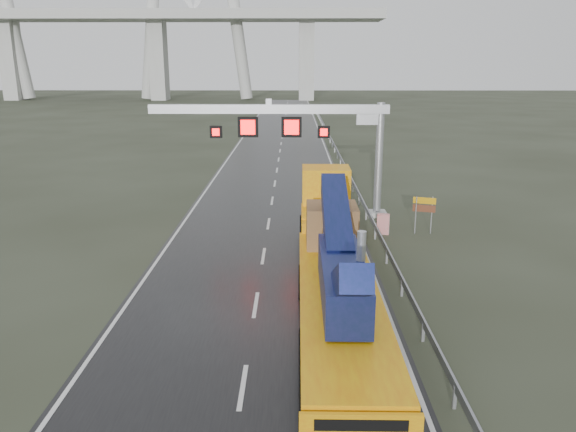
{
  "coord_description": "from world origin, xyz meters",
  "views": [
    {
      "loc": [
        1.51,
        -17.02,
        9.45
      ],
      "look_at": [
        1.29,
        6.07,
        3.2
      ],
      "focal_mm": 35.0,
      "sensor_mm": 36.0,
      "label": 1
    }
  ],
  "objects_px": {
    "heavy_haul_truck": "(333,242)",
    "sign_gantry": "(303,128)",
    "exit_sign_pair": "(424,208)",
    "striped_barrier": "(383,224)"
  },
  "relations": [
    {
      "from": "heavy_haul_truck",
      "to": "sign_gantry",
      "type": "bearing_deg",
      "value": 96.48
    },
    {
      "from": "exit_sign_pair",
      "to": "striped_barrier",
      "type": "xyz_separation_m",
      "value": [
        -2.31,
        -0.1,
        -0.94
      ]
    },
    {
      "from": "heavy_haul_truck",
      "to": "exit_sign_pair",
      "type": "height_order",
      "value": "heavy_haul_truck"
    },
    {
      "from": "exit_sign_pair",
      "to": "sign_gantry",
      "type": "bearing_deg",
      "value": 167.18
    },
    {
      "from": "sign_gantry",
      "to": "heavy_haul_truck",
      "type": "xyz_separation_m",
      "value": [
        1.19,
        -11.25,
        -3.78
      ]
    },
    {
      "from": "sign_gantry",
      "to": "exit_sign_pair",
      "type": "xyz_separation_m",
      "value": [
        6.9,
        -3.9,
        -4.09
      ]
    },
    {
      "from": "heavy_haul_truck",
      "to": "exit_sign_pair",
      "type": "relative_size",
      "value": 9.24
    },
    {
      "from": "heavy_haul_truck",
      "to": "exit_sign_pair",
      "type": "bearing_deg",
      "value": 52.63
    },
    {
      "from": "sign_gantry",
      "to": "heavy_haul_truck",
      "type": "height_order",
      "value": "sign_gantry"
    },
    {
      "from": "heavy_haul_truck",
      "to": "striped_barrier",
      "type": "xyz_separation_m",
      "value": [
        3.39,
        7.25,
        -1.25
      ]
    }
  ]
}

